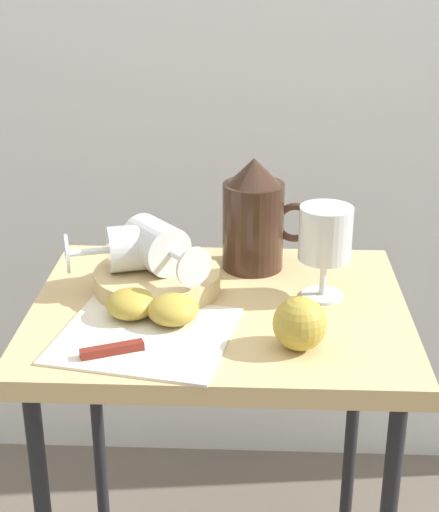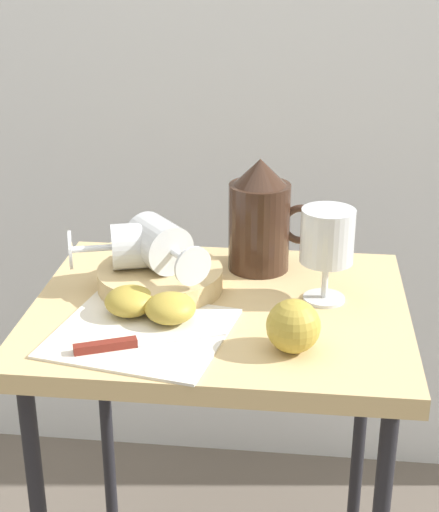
{
  "view_description": "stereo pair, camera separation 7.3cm",
  "coord_description": "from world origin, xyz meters",
  "px_view_note": "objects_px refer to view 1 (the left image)",
  "views": [
    {
      "loc": [
        0.05,
        -1.06,
        1.22
      ],
      "look_at": [
        0.0,
        0.0,
        0.77
      ],
      "focal_mm": 55.01,
      "sensor_mm": 36.0,
      "label": 1
    },
    {
      "loc": [
        0.12,
        -1.05,
        1.22
      ],
      "look_at": [
        0.0,
        0.0,
        0.77
      ],
      "focal_mm": 55.01,
      "sensor_mm": 36.0,
      "label": 2
    }
  ],
  "objects_px": {
    "apple_half_left": "(131,304)",
    "apple_half_right": "(173,310)",
    "wine_glass_tipped_far": "(134,248)",
    "pitcher": "(254,224)",
    "apple_whole": "(300,324)",
    "wine_glass_tipped_near": "(157,246)",
    "table": "(220,347)",
    "basket_tray": "(158,281)",
    "wine_glass_upright": "(325,238)",
    "knife": "(134,347)"
  },
  "relations": [
    {
      "from": "table",
      "to": "wine_glass_upright",
      "type": "height_order",
      "value": "wine_glass_upright"
    },
    {
      "from": "apple_half_left",
      "to": "table",
      "type": "bearing_deg",
      "value": 21.9
    },
    {
      "from": "basket_tray",
      "to": "wine_glass_tipped_near",
      "type": "relative_size",
      "value": 1.23
    },
    {
      "from": "wine_glass_upright",
      "to": "apple_whole",
      "type": "relative_size",
      "value": 1.99
    },
    {
      "from": "apple_half_left",
      "to": "apple_half_right",
      "type": "distance_m",
      "value": 0.06
    },
    {
      "from": "basket_tray",
      "to": "wine_glass_tipped_far",
      "type": "distance_m",
      "value": 0.06
    },
    {
      "from": "wine_glass_upright",
      "to": "apple_half_left",
      "type": "distance_m",
      "value": 0.3
    },
    {
      "from": "apple_half_left",
      "to": "apple_whole",
      "type": "height_order",
      "value": "apple_whole"
    },
    {
      "from": "basket_tray",
      "to": "apple_half_right",
      "type": "height_order",
      "value": "apple_half_right"
    },
    {
      "from": "pitcher",
      "to": "apple_whole",
      "type": "distance_m",
      "value": 0.28
    },
    {
      "from": "wine_glass_upright",
      "to": "wine_glass_tipped_far",
      "type": "bearing_deg",
      "value": 177.3
    },
    {
      "from": "pitcher",
      "to": "wine_glass_tipped_far",
      "type": "height_order",
      "value": "pitcher"
    },
    {
      "from": "table",
      "to": "apple_half_left",
      "type": "bearing_deg",
      "value": -158.1
    },
    {
      "from": "apple_half_right",
      "to": "table",
      "type": "bearing_deg",
      "value": 46.45
    },
    {
      "from": "pitcher",
      "to": "apple_half_right",
      "type": "xyz_separation_m",
      "value": [
        -0.11,
        -0.21,
        -0.05
      ]
    },
    {
      "from": "wine_glass_tipped_near",
      "to": "apple_half_left",
      "type": "bearing_deg",
      "value": -104.89
    },
    {
      "from": "knife",
      "to": "wine_glass_tipped_near",
      "type": "bearing_deg",
      "value": 87.53
    },
    {
      "from": "pitcher",
      "to": "knife",
      "type": "bearing_deg",
      "value": -118.21
    },
    {
      "from": "apple_half_right",
      "to": "knife",
      "type": "xyz_separation_m",
      "value": [
        -0.04,
        -0.08,
        -0.02
      ]
    },
    {
      "from": "pitcher",
      "to": "wine_glass_tipped_far",
      "type": "bearing_deg",
      "value": -152.05
    },
    {
      "from": "pitcher",
      "to": "apple_whole",
      "type": "height_order",
      "value": "pitcher"
    },
    {
      "from": "pitcher",
      "to": "knife",
      "type": "distance_m",
      "value": 0.34
    },
    {
      "from": "table",
      "to": "basket_tray",
      "type": "xyz_separation_m",
      "value": [
        -0.1,
        0.05,
        0.09
      ]
    },
    {
      "from": "table",
      "to": "wine_glass_tipped_far",
      "type": "distance_m",
      "value": 0.2
    },
    {
      "from": "wine_glass_tipped_near",
      "to": "table",
      "type": "bearing_deg",
      "value": -26.78
    },
    {
      "from": "table",
      "to": "apple_whole",
      "type": "xyz_separation_m",
      "value": [
        0.11,
        -0.13,
        0.11
      ]
    },
    {
      "from": "wine_glass_tipped_far",
      "to": "pitcher",
      "type": "bearing_deg",
      "value": 27.95
    },
    {
      "from": "pitcher",
      "to": "apple_half_left",
      "type": "relative_size",
      "value": 2.56
    },
    {
      "from": "wine_glass_upright",
      "to": "apple_half_left",
      "type": "height_order",
      "value": "wine_glass_upright"
    },
    {
      "from": "apple_whole",
      "to": "knife",
      "type": "relative_size",
      "value": 0.37
    },
    {
      "from": "wine_glass_upright",
      "to": "pitcher",
      "type": "bearing_deg",
      "value": 133.73
    },
    {
      "from": "table",
      "to": "wine_glass_tipped_far",
      "type": "xyz_separation_m",
      "value": [
        -0.13,
        0.05,
        0.14
      ]
    },
    {
      "from": "knife",
      "to": "wine_glass_upright",
      "type": "bearing_deg",
      "value": 34.69
    },
    {
      "from": "wine_glass_upright",
      "to": "knife",
      "type": "distance_m",
      "value": 0.33
    },
    {
      "from": "apple_half_left",
      "to": "knife",
      "type": "distance_m",
      "value": 0.1
    },
    {
      "from": "table",
      "to": "wine_glass_upright",
      "type": "bearing_deg",
      "value": 12.71
    },
    {
      "from": "apple_half_right",
      "to": "apple_whole",
      "type": "xyz_separation_m",
      "value": [
        0.18,
        -0.06,
        0.01
      ]
    },
    {
      "from": "pitcher",
      "to": "wine_glass_tipped_near",
      "type": "bearing_deg",
      "value": -147.07
    },
    {
      "from": "wine_glass_tipped_near",
      "to": "basket_tray",
      "type": "bearing_deg",
      "value": -88.54
    },
    {
      "from": "wine_glass_tipped_near",
      "to": "apple_half_right",
      "type": "height_order",
      "value": "wine_glass_tipped_near"
    },
    {
      "from": "pitcher",
      "to": "apple_half_right",
      "type": "bearing_deg",
      "value": -118.06
    },
    {
      "from": "table",
      "to": "wine_glass_tipped_far",
      "type": "bearing_deg",
      "value": 159.84
    },
    {
      "from": "wine_glass_tipped_near",
      "to": "wine_glass_tipped_far",
      "type": "bearing_deg",
      "value": -178.53
    },
    {
      "from": "wine_glass_tipped_near",
      "to": "knife",
      "type": "relative_size",
      "value": 0.81
    },
    {
      "from": "basket_tray",
      "to": "apple_whole",
      "type": "relative_size",
      "value": 2.68
    },
    {
      "from": "pitcher",
      "to": "wine_glass_upright",
      "type": "xyz_separation_m",
      "value": [
        0.11,
        -0.11,
        0.02
      ]
    },
    {
      "from": "apple_half_right",
      "to": "wine_glass_upright",
      "type": "bearing_deg",
      "value": 24.86
    },
    {
      "from": "table",
      "to": "knife",
      "type": "xyz_separation_m",
      "value": [
        -0.11,
        -0.15,
        0.08
      ]
    },
    {
      "from": "wine_glass_tipped_near",
      "to": "knife",
      "type": "distance_m",
      "value": 0.21
    },
    {
      "from": "basket_tray",
      "to": "wine_glass_tipped_far",
      "type": "relative_size",
      "value": 1.18
    }
  ]
}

